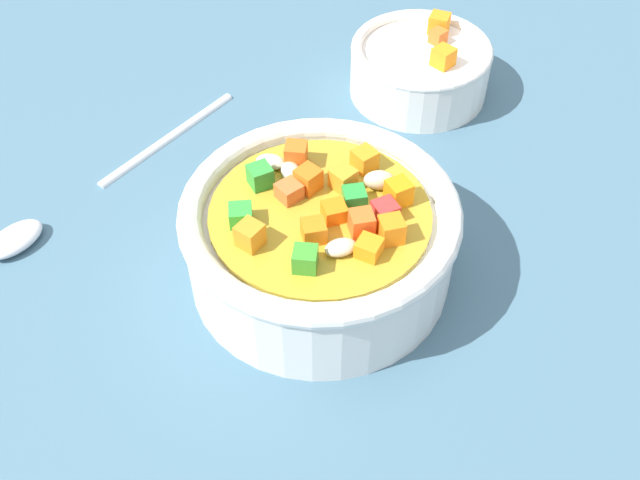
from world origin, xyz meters
The scene contains 4 objects.
ground_plane centered at (0.00, 0.00, -1.00)cm, with size 140.00×140.00×2.00cm, color #42667A.
soup_bowl_main centered at (0.00, 0.01, 3.13)cm, with size 15.51×15.51×6.50cm.
spoon centered at (-10.98, -12.52, 0.45)cm, with size 12.46×18.44×1.05cm.
side_bowl_small centered at (-14.43, 12.92, 2.15)cm, with size 10.25×10.25×4.89cm.
Camera 1 is at (26.68, -9.46, 33.49)cm, focal length 41.51 mm.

